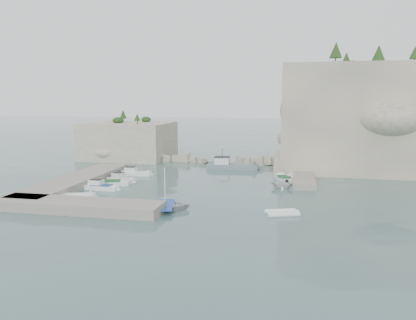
% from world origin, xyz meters
% --- Properties ---
extents(ground, '(400.00, 400.00, 0.00)m').
position_xyz_m(ground, '(0.00, 0.00, 0.00)').
color(ground, '#466A68').
rests_on(ground, ground).
extents(cliff_east, '(26.00, 22.00, 17.00)m').
position_xyz_m(cliff_east, '(23.00, 23.00, 8.50)').
color(cliff_east, beige).
rests_on(cliff_east, ground).
extents(cliff_terrace, '(8.00, 10.00, 2.50)m').
position_xyz_m(cliff_terrace, '(13.00, 18.00, 1.25)').
color(cliff_terrace, beige).
rests_on(cliff_terrace, ground).
extents(outcrop_west, '(16.00, 14.00, 7.00)m').
position_xyz_m(outcrop_west, '(-20.00, 25.00, 3.50)').
color(outcrop_west, beige).
rests_on(outcrop_west, ground).
extents(quay_west, '(5.00, 24.00, 1.10)m').
position_xyz_m(quay_west, '(-17.00, -1.00, 0.55)').
color(quay_west, '#9E9689').
rests_on(quay_west, ground).
extents(quay_south, '(18.00, 4.00, 1.10)m').
position_xyz_m(quay_south, '(-10.00, -12.50, 0.55)').
color(quay_south, '#9E9689').
rests_on(quay_south, ground).
extents(ledge_east, '(3.00, 16.00, 0.80)m').
position_xyz_m(ledge_east, '(13.50, 10.00, 0.40)').
color(ledge_east, '#9E9689').
rests_on(ledge_east, ground).
extents(breakwater, '(28.00, 3.00, 1.40)m').
position_xyz_m(breakwater, '(-1.00, 22.00, 0.70)').
color(breakwater, beige).
rests_on(breakwater, ground).
extents(motorboat_a, '(5.45, 2.18, 1.40)m').
position_xyz_m(motorboat_a, '(-11.83, 7.75, 0.00)').
color(motorboat_a, white).
rests_on(motorboat_a, ground).
extents(motorboat_b, '(5.06, 3.03, 1.40)m').
position_xyz_m(motorboat_b, '(-11.83, 2.69, 0.00)').
color(motorboat_b, silver).
rests_on(motorboat_b, ground).
extents(motorboat_c, '(5.79, 3.82, 0.70)m').
position_xyz_m(motorboat_c, '(-12.44, 0.16, 0.00)').
color(motorboat_c, white).
rests_on(motorboat_c, ground).
extents(motorboat_d, '(5.45, 2.03, 1.40)m').
position_xyz_m(motorboat_d, '(-12.39, -2.53, 0.00)').
color(motorboat_d, white).
rests_on(motorboat_d, ground).
extents(motorboat_e, '(5.02, 3.08, 0.70)m').
position_xyz_m(motorboat_e, '(-12.97, -7.87, 0.00)').
color(motorboat_e, white).
rests_on(motorboat_e, ground).
extents(rowboat, '(6.02, 4.87, 1.10)m').
position_xyz_m(rowboat, '(-1.26, -10.13, 0.00)').
color(rowboat, silver).
rests_on(rowboat, ground).
extents(inflatable_dinghy, '(3.96, 2.82, 0.44)m').
position_xyz_m(inflatable_dinghy, '(10.94, -9.49, 0.00)').
color(inflatable_dinghy, white).
rests_on(inflatable_dinghy, ground).
extents(tender_east_a, '(3.23, 2.87, 1.57)m').
position_xyz_m(tender_east_a, '(10.63, 3.19, 0.00)').
color(tender_east_a, silver).
rests_on(tender_east_a, ground).
extents(tender_east_b, '(2.85, 5.28, 0.70)m').
position_xyz_m(tender_east_b, '(10.61, 8.04, 0.00)').
color(tender_east_b, silver).
rests_on(tender_east_b, ground).
extents(tender_east_c, '(2.63, 5.21, 0.70)m').
position_xyz_m(tender_east_c, '(11.98, 10.43, 0.00)').
color(tender_east_c, white).
rests_on(tender_east_c, ground).
extents(tender_east_d, '(3.99, 1.56, 1.53)m').
position_xyz_m(tender_east_d, '(11.12, 14.72, 0.00)').
color(tender_east_d, silver).
rests_on(tender_east_d, ground).
extents(work_boat, '(9.41, 3.27, 2.20)m').
position_xyz_m(work_boat, '(1.96, 16.40, 0.00)').
color(work_boat, slate).
rests_on(work_boat, ground).
extents(rowboat_mast, '(0.10, 0.10, 4.20)m').
position_xyz_m(rowboat_mast, '(-1.26, -10.13, 2.65)').
color(rowboat_mast, white).
rests_on(rowboat_mast, rowboat).
extents(vegetation, '(53.48, 13.88, 13.40)m').
position_xyz_m(vegetation, '(17.83, 24.40, 17.93)').
color(vegetation, '#1E4219').
rests_on(vegetation, ground).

